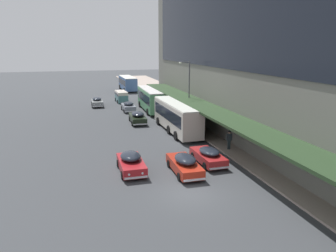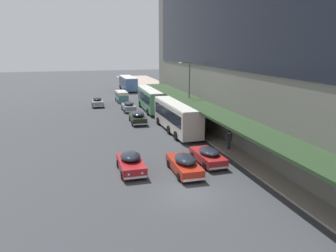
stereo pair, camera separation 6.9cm
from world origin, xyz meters
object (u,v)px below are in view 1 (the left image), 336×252
transit_bus_kerbside_rear (128,83)px  sedan_trailing_mid (208,156)px  transit_bus_kerbside_far (151,98)px  transit_bus_kerbside_front (177,115)px  sedan_oncoming_rear (138,117)px  pedestrian_at_kerb (229,139)px  sedan_far_back (131,162)px  vw_van (121,96)px  sedan_oncoming_front (97,102)px  sedan_lead_mid (128,106)px  street_lamp (188,88)px  sedan_second_mid (185,164)px

transit_bus_kerbside_rear → sedan_trailing_mid: 49.43m
transit_bus_kerbside_far → transit_bus_kerbside_front: bearing=-90.0°
sedan_oncoming_rear → pedestrian_at_kerb: pedestrian_at_kerb is taller
sedan_far_back → vw_van: 34.28m
sedan_oncoming_rear → sedan_trailing_mid: 16.98m
transit_bus_kerbside_front → transit_bus_kerbside_far: 13.35m
transit_bus_kerbside_rear → transit_bus_kerbside_far: bearing=-90.6°
sedan_oncoming_front → sedan_lead_mid: bearing=-52.6°
sedan_lead_mid → vw_van: 8.99m
sedan_trailing_mid → street_lamp: bearing=77.8°
transit_bus_kerbside_rear → sedan_lead_mid: transit_bus_kerbside_rear is taller
sedan_trailing_mid → pedestrian_at_kerb: size_ratio=2.48×
sedan_far_back → vw_van: bearing=83.4°
sedan_oncoming_front → sedan_trailing_mid: bearing=-76.7°
sedan_second_mid → street_lamp: size_ratio=0.63×
sedan_lead_mid → sedan_oncoming_front: bearing=127.4°
sedan_oncoming_rear → transit_bus_kerbside_front: bearing=-57.0°
sedan_oncoming_front → pedestrian_at_kerb: bearing=-69.3°
transit_bus_kerbside_front → transit_bus_kerbside_far: size_ratio=1.08×
sedan_far_back → pedestrian_at_kerb: bearing=15.5°
street_lamp → sedan_second_mid: bearing=-109.9°
sedan_second_mid → sedan_oncoming_rear: bearing=91.1°
transit_bus_kerbside_far → sedan_lead_mid: (-3.50, 0.55, -1.19)m
sedan_trailing_mid → vw_van: (-2.77, 34.03, 0.38)m
sedan_far_back → sedan_second_mid: (4.04, -1.49, 0.01)m
vw_van → street_lamp: street_lamp is taller
transit_bus_kerbside_rear → sedan_second_mid: size_ratio=2.00×
transit_bus_kerbside_front → sedan_trailing_mid: (-0.59, -11.14, -1.25)m
sedan_lead_mid → vw_van: size_ratio=0.95×
vw_van → sedan_trailing_mid: bearing=-85.3°
sedan_oncoming_rear → sedan_oncoming_front: bearing=106.9°
transit_bus_kerbside_front → street_lamp: 4.91m
sedan_oncoming_rear → sedan_far_back: sedan_oncoming_rear is taller
vw_van → street_lamp: size_ratio=0.58×
vw_van → sedan_second_mid: bearing=-89.8°
transit_bus_kerbside_rear → vw_van: size_ratio=2.16×
sedan_far_back → sedan_trailing_mid: sedan_far_back is taller
sedan_oncoming_front → sedan_far_back: sedan_far_back is taller
transit_bus_kerbside_rear → vw_van: transit_bus_kerbside_rear is taller
sedan_second_mid → vw_van: 35.55m
sedan_far_back → vw_van: (3.93, 34.06, 0.33)m
transit_bus_kerbside_front → vw_van: 23.15m
sedan_oncoming_rear → sedan_far_back: 17.14m
transit_bus_kerbside_far → sedan_lead_mid: bearing=171.0°
sedan_oncoming_rear → sedan_second_mid: bearing=-88.9°
transit_bus_kerbside_rear → pedestrian_at_kerb: transit_bus_kerbside_rear is taller
transit_bus_kerbside_front → transit_bus_kerbside_rear: size_ratio=1.15×
sedan_second_mid → transit_bus_kerbside_front: bearing=75.6°
transit_bus_kerbside_rear → pedestrian_at_kerb: (2.46, -46.66, -0.62)m
sedan_lead_mid → sedan_trailing_mid: bearing=-83.4°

